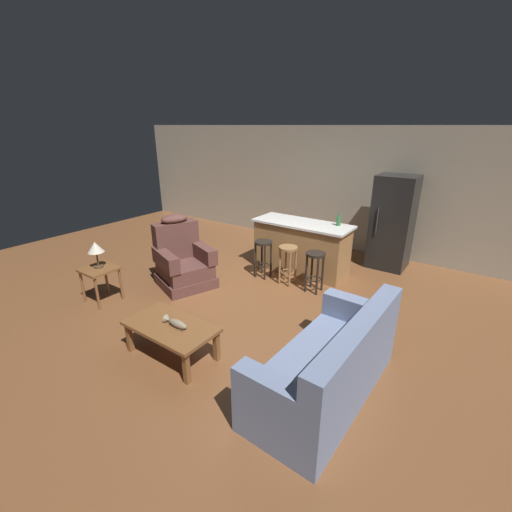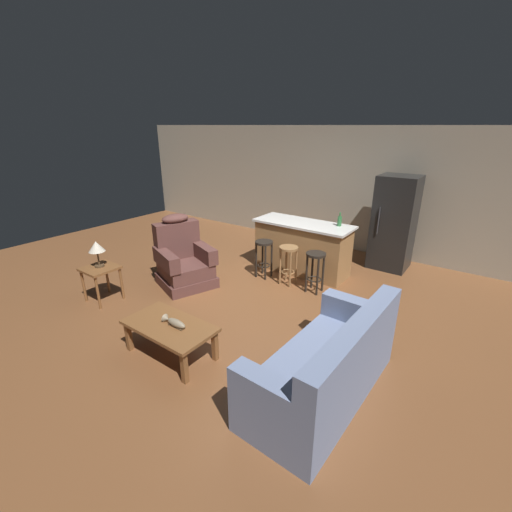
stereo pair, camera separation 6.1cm
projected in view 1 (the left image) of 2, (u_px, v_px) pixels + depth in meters
The scene contains 14 objects.
ground_plane at pixel (260, 298), 5.51m from camera, with size 12.00×12.00×0.00m.
back_wall at pixel (342, 189), 7.42m from camera, with size 12.00×0.05×2.60m.
coffee_table at pixel (171, 329), 4.01m from camera, with size 1.10×0.60×0.42m.
fish_figurine at pixel (176, 323), 3.95m from camera, with size 0.34×0.10×0.10m.
couch at pixel (330, 366), 3.42m from camera, with size 0.90×1.93×0.94m.
recliner_near_lamp at pixel (183, 261), 5.85m from camera, with size 1.08×1.08×1.20m.
end_table at pixel (100, 274), 5.25m from camera, with size 0.48×0.48×0.56m.
table_lamp at pixel (96, 248), 5.13m from camera, with size 0.24×0.24×0.41m.
kitchen_island at pixel (301, 247), 6.36m from camera, with size 1.80×0.70×0.95m.
bar_stool_left at pixel (263, 252), 6.12m from camera, with size 0.32×0.32×0.68m.
bar_stool_middle at pixel (288, 258), 5.84m from camera, with size 0.32×0.32×0.68m.
bar_stool_right at pixel (315, 265), 5.57m from camera, with size 0.32×0.32×0.68m.
refrigerator at pixel (392, 223), 6.45m from camera, with size 0.70×0.69×1.76m.
bottle_tall_green at pixel (339, 221), 5.96m from camera, with size 0.07×0.07×0.24m.
Camera 1 is at (2.78, -4.03, 2.60)m, focal length 24.00 mm.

